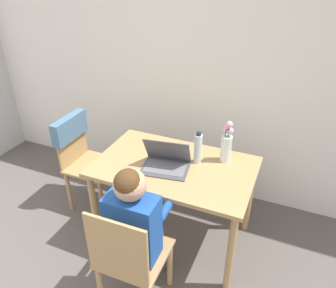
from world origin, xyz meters
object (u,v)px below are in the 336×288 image
object	(u,v)px
chair_spare	(79,147)
water_bottle	(198,148)
laptop	(166,161)
flower_vase	(227,144)
person_seated	(136,219)
chair_occupied	(130,259)

from	to	relation	value
chair_spare	water_bottle	xyz separation A→B (m)	(1.08, 0.00, 0.25)
laptop	water_bottle	bearing A→B (deg)	30.42
water_bottle	flower_vase	bearing A→B (deg)	28.61
flower_vase	laptop	bearing A→B (deg)	-145.60
person_seated	water_bottle	world-z (taller)	person_seated
chair_spare	flower_vase	distance (m)	1.30
chair_occupied	water_bottle	xyz separation A→B (m)	(0.15, 0.79, 0.38)
chair_spare	flower_vase	bearing A→B (deg)	-86.22
chair_occupied	flower_vase	xyz separation A→B (m)	(0.34, 0.89, 0.41)
chair_spare	laptop	bearing A→B (deg)	-100.41
chair_occupied	person_seated	xyz separation A→B (m)	(-0.00, 0.11, 0.22)
chair_spare	person_seated	world-z (taller)	person_seated
chair_occupied	chair_spare	size ratio (longest dim) A/B	0.99
person_seated	laptop	world-z (taller)	person_seated
laptop	flower_vase	world-z (taller)	flower_vase
flower_vase	chair_spare	bearing A→B (deg)	-175.45
laptop	chair_occupied	bearing A→B (deg)	-96.00
flower_vase	water_bottle	distance (m)	0.21
chair_occupied	water_bottle	bearing A→B (deg)	-101.91
chair_spare	flower_vase	size ratio (longest dim) A/B	2.57
laptop	flower_vase	distance (m)	0.46
laptop	water_bottle	world-z (taller)	water_bottle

